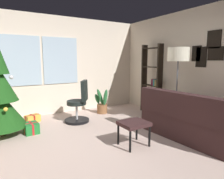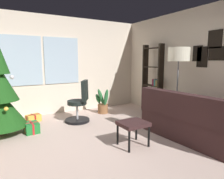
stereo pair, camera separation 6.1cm
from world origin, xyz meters
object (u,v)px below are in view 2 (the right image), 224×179
(floor_lamp, at_px, (179,58))
(footstool, at_px, (133,125))
(holiday_tree, at_px, (0,95))
(bookshelf, at_px, (153,83))
(potted_plant, at_px, (103,104))
(gift_box_green, at_px, (32,128))
(couch, at_px, (200,122))
(office_chair, at_px, (79,106))
(gift_box_gold, at_px, (33,118))

(floor_lamp, bearing_deg, footstool, -167.15)
(footstool, height_order, holiday_tree, holiday_tree)
(footstool, bearing_deg, bookshelf, 40.03)
(holiday_tree, relative_size, potted_plant, 3.37)
(gift_box_green, distance_m, floor_lamp, 3.28)
(couch, height_order, gift_box_green, couch)
(footstool, height_order, bookshelf, bookshelf)
(footstool, distance_m, floor_lamp, 1.79)
(holiday_tree, xyz_separation_m, potted_plant, (2.37, 0.39, -0.53))
(holiday_tree, bearing_deg, floor_lamp, -22.74)
(holiday_tree, bearing_deg, gift_box_green, -18.37)
(couch, bearing_deg, holiday_tree, 147.26)
(office_chair, bearing_deg, potted_plant, 25.34)
(gift_box_gold, bearing_deg, holiday_tree, -138.50)
(holiday_tree, relative_size, office_chair, 2.36)
(gift_box_green, bearing_deg, footstool, -47.74)
(bookshelf, height_order, floor_lamp, bookshelf)
(gift_box_green, bearing_deg, couch, -35.02)
(gift_box_gold, xyz_separation_m, bookshelf, (2.92, -0.80, 0.72))
(floor_lamp, height_order, potted_plant, floor_lamp)
(footstool, xyz_separation_m, bookshelf, (1.70, 1.43, 0.45))
(footstool, bearing_deg, potted_plant, 75.98)
(footstool, height_order, gift_box_green, footstool)
(gift_box_gold, distance_m, floor_lamp, 3.51)
(floor_lamp, bearing_deg, gift_box_green, 156.51)
(bookshelf, bearing_deg, gift_box_green, 178.58)
(footstool, height_order, floor_lamp, floor_lamp)
(gift_box_gold, bearing_deg, office_chair, -30.69)
(floor_lamp, bearing_deg, gift_box_gold, 143.57)
(potted_plant, bearing_deg, office_chair, -154.66)
(gift_box_gold, relative_size, potted_plant, 0.52)
(holiday_tree, height_order, office_chair, holiday_tree)
(gift_box_gold, bearing_deg, couch, -45.90)
(gift_box_gold, bearing_deg, bookshelf, -15.32)
(holiday_tree, xyz_separation_m, office_chair, (1.56, 0.01, -0.39))
(office_chair, height_order, floor_lamp, floor_lamp)
(couch, distance_m, floor_lamp, 1.34)
(gift_box_green, distance_m, gift_box_gold, 0.74)
(holiday_tree, xyz_separation_m, floor_lamp, (3.23, -1.35, 0.69))
(gift_box_green, bearing_deg, gift_box_gold, 78.66)
(office_chair, relative_size, floor_lamp, 0.58)
(potted_plant, bearing_deg, holiday_tree, -170.60)
(gift_box_gold, height_order, bookshelf, bookshelf)
(couch, bearing_deg, office_chair, 127.74)
(footstool, height_order, potted_plant, potted_plant)
(holiday_tree, distance_m, potted_plant, 2.46)
(gift_box_green, relative_size, gift_box_gold, 0.93)
(bookshelf, distance_m, floor_lamp, 1.33)
(gift_box_green, xyz_separation_m, potted_plant, (1.88, 0.56, 0.14))
(floor_lamp, bearing_deg, bookshelf, 73.64)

